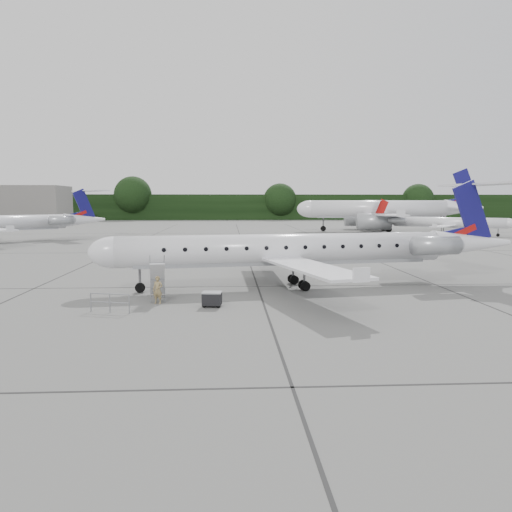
{
  "coord_description": "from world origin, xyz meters",
  "views": [
    {
      "loc": [
        -5.65,
        -28.87,
        5.83
      ],
      "look_at": [
        -3.87,
        3.22,
        2.3
      ],
      "focal_mm": 35.0,
      "sensor_mm": 36.0,
      "label": 1
    }
  ],
  "objects": [
    {
      "name": "passenger",
      "position": [
        -9.7,
        -0.53,
        0.8
      ],
      "size": [
        0.67,
        0.53,
        1.6
      ],
      "primitive_type": "imported",
      "rotation": [
        0.0,
        0.0,
        -0.28
      ],
      "color": "#937D50",
      "rests_on": "ground"
    },
    {
      "name": "airstair",
      "position": [
        -9.91,
        0.87,
        1.14
      ],
      "size": [
        1.22,
        2.63,
        2.28
      ],
      "primitive_type": null,
      "rotation": [
        0.0,
        0.0,
        0.15
      ],
      "color": "white",
      "rests_on": "ground"
    },
    {
      "name": "main_regional_jet",
      "position": [
        -1.89,
        4.43,
        3.64
      ],
      "size": [
        31.09,
        24.42,
        7.27
      ],
      "primitive_type": null,
      "rotation": [
        0.0,
        0.0,
        0.15
      ],
      "color": "white",
      "rests_on": "ground"
    },
    {
      "name": "safety_railing",
      "position": [
        -11.9,
        -2.73,
        0.5
      ],
      "size": [
        2.15,
        0.65,
        1.0
      ],
      "primitive_type": null,
      "rotation": [
        0.0,
        0.0,
        -0.26
      ],
      "color": "gray",
      "rests_on": "ground"
    },
    {
      "name": "bg_narrowbody",
      "position": [
        23.42,
        67.16,
        6.0
      ],
      "size": [
        34.97,
        26.24,
        12.01
      ],
      "primitive_type": null,
      "rotation": [
        0.0,
        0.0,
        -0.07
      ],
      "color": "white",
      "rests_on": "ground"
    },
    {
      "name": "baggage_cart",
      "position": [
        -6.58,
        -1.55,
        0.45
      ],
      "size": [
        1.12,
        0.95,
        0.89
      ],
      "primitive_type": null,
      "rotation": [
        0.0,
        0.0,
        -0.12
      ],
      "color": "black",
      "rests_on": "ground"
    },
    {
      "name": "bg_regional_right",
      "position": [
        32.34,
        55.51,
        3.09
      ],
      "size": [
        28.94,
        26.84,
        6.18
      ],
      "primitive_type": null,
      "rotation": [
        0.0,
        0.0,
        2.58
      ],
      "color": "white",
      "rests_on": "ground"
    },
    {
      "name": "treeline",
      "position": [
        0.0,
        130.0,
        4.0
      ],
      "size": [
        260.0,
        4.0,
        8.0
      ],
      "primitive_type": "cube",
      "color": "black",
      "rests_on": "ground"
    },
    {
      "name": "ground",
      "position": [
        0.0,
        0.0,
        0.0
      ],
      "size": [
        320.0,
        320.0,
        0.0
      ],
      "primitive_type": "plane",
      "color": "slate",
      "rests_on": "ground"
    }
  ]
}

